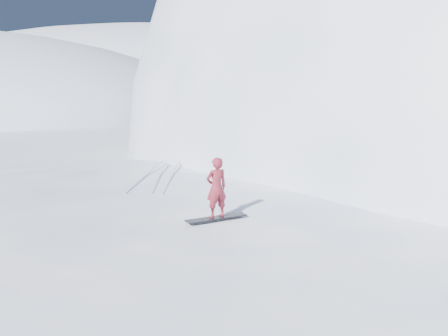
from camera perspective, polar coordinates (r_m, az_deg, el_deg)
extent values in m
plane|color=white|center=(14.06, -12.87, -14.67)|extent=(400.00, 400.00, 0.00)
ellipsoid|color=white|center=(16.33, -5.30, -10.76)|extent=(36.00, 28.00, 4.80)
ellipsoid|color=white|center=(32.48, 18.99, -0.47)|extent=(28.00, 24.00, 18.00)
ellipsoid|color=white|center=(129.89, -9.63, 7.91)|extent=(140.00, 90.00, 36.00)
ellipsoid|color=white|center=(19.95, -11.24, -6.90)|extent=(7.00, 6.30, 1.00)
ellipsoid|color=white|center=(16.76, 16.21, -10.58)|extent=(4.00, 3.60, 0.60)
cube|color=black|center=(12.56, -0.87, -5.71)|extent=(1.46, 1.24, 0.03)
imported|color=maroon|center=(12.37, -0.88, -2.26)|extent=(0.66, 0.63, 1.52)
cube|color=silver|center=(18.21, -8.82, -0.65)|extent=(0.76, 5.97, 0.04)
cube|color=silver|center=(18.06, -7.35, -0.71)|extent=(1.45, 5.85, 0.04)
cube|color=silver|center=(17.92, -5.98, -0.76)|extent=(1.21, 5.90, 0.04)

